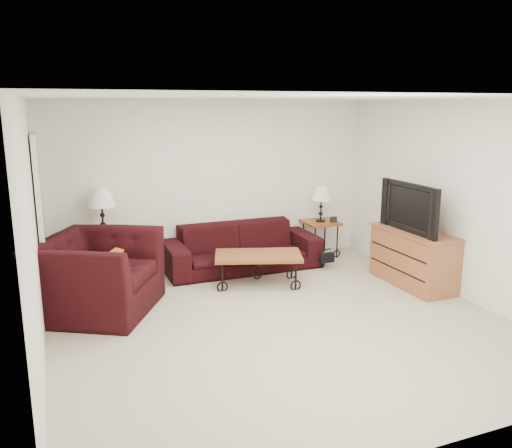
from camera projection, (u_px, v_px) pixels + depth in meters
The scene contains 20 objects.
ground at pixel (279, 321), 6.02m from camera, with size 5.00×5.00×0.00m, color #BEB6A2.
wall_back at pixel (212, 184), 8.01m from camera, with size 5.00×0.02×2.50m, color white.
wall_front at pixel (435, 287), 3.48m from camera, with size 5.00×0.02×2.50m, color white.
wall_left at pixel (33, 236), 4.84m from camera, with size 0.02×5.00×2.50m, color white.
wall_right at pixel (459, 200), 6.65m from camera, with size 0.02×5.00×2.50m, color white.
ceiling at pixel (281, 98), 5.47m from camera, with size 5.00×5.00×0.00m, color white.
doorway at pixel (40, 223), 6.40m from camera, with size 0.08×0.94×2.04m, color black.
sofa at pixel (242, 247), 7.88m from camera, with size 2.32×0.91×0.68m, color black.
side_table_left at pixel (105, 258), 7.33m from camera, with size 0.62×0.62×0.67m, color brown.
side_table_right at pixel (320, 239), 8.58m from camera, with size 0.53×0.53×0.58m, color brown.
lamp_left at pixel (102, 211), 7.18m from camera, with size 0.38×0.38×0.67m, color black, non-canonical shape.
lamp_right at pixel (321, 204), 8.45m from camera, with size 0.33×0.33×0.58m, color black, non-canonical shape.
photo_frame_left at pixel (93, 234), 7.06m from camera, with size 0.13×0.02×0.11m, color black.
photo_frame_right at pixel (333, 219), 8.42m from camera, with size 0.12×0.02×0.10m, color black.
coffee_table at pixel (258, 269), 7.21m from camera, with size 1.17×0.63×0.44m, color brown.
armchair at pixel (98, 275), 6.24m from camera, with size 1.41×1.23×0.91m, color black.
throw_pillow at pixel (111, 269), 6.23m from camera, with size 0.41×0.11×0.41m, color #B25B16.
tv_stand at pixel (413, 258), 7.17m from camera, with size 0.53×1.28×0.77m, color #A5603D.
television at pixel (416, 207), 7.01m from camera, with size 1.14×0.15×0.66m, color black.
backpack at pixel (323, 253), 7.97m from camera, with size 0.35×0.27×0.46m, color black.
Camera 1 is at (-2.33, -5.13, 2.43)m, focal length 36.78 mm.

